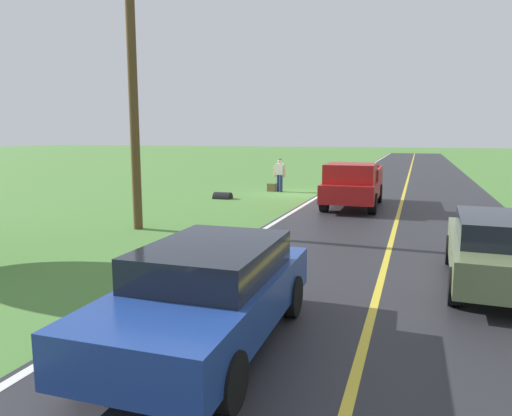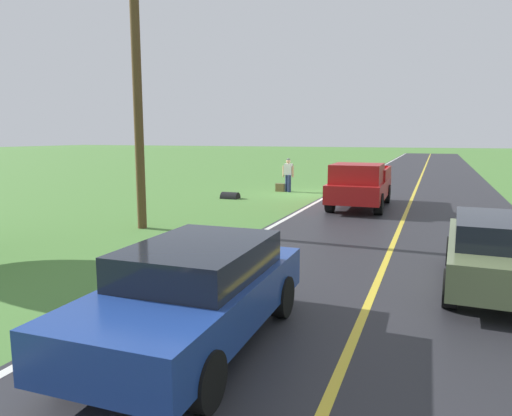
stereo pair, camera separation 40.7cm
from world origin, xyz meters
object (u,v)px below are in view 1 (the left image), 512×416
at_px(hitchhiker_walking, 280,173).
at_px(pickup_truck_passing, 353,184).
at_px(sedan_mid_oncoming, 503,249).
at_px(utility_pole_roadside, 133,85).
at_px(suitcase_carried, 272,187).
at_px(sedan_ahead_same_lane, 209,292).

relative_size(hitchhiker_walking, pickup_truck_passing, 0.32).
relative_size(sedan_mid_oncoming, utility_pole_roadside, 0.51).
relative_size(hitchhiker_walking, sedan_mid_oncoming, 0.39).
relative_size(suitcase_carried, utility_pole_roadside, 0.05).
bearing_deg(utility_pole_roadside, pickup_truck_passing, -130.87).
relative_size(hitchhiker_walking, sedan_ahead_same_lane, 0.39).
xyz_separation_m(hitchhiker_walking, pickup_truck_passing, (-4.32, 4.37, -0.01)).
distance_m(hitchhiker_walking, sedan_ahead_same_lane, 18.32).
xyz_separation_m(suitcase_carried, utility_pole_roadside, (1.01, 10.96, 4.18)).
distance_m(pickup_truck_passing, utility_pole_roadside, 9.44).
xyz_separation_m(sedan_ahead_same_lane, utility_pole_roadside, (5.56, -6.83, 3.64)).
bearing_deg(suitcase_carried, utility_pole_roadside, -2.71).
distance_m(suitcase_carried, pickup_truck_passing, 6.45).
relative_size(sedan_ahead_same_lane, sedan_mid_oncoming, 0.99).
height_order(pickup_truck_passing, utility_pole_roadside, utility_pole_roadside).
distance_m(hitchhiker_walking, pickup_truck_passing, 6.15).
bearing_deg(suitcase_carried, pickup_truck_passing, 50.34).
bearing_deg(sedan_mid_oncoming, pickup_truck_passing, -66.71).
height_order(suitcase_carried, utility_pole_roadside, utility_pole_roadside).
relative_size(sedan_ahead_same_lane, utility_pole_roadside, 0.50).
distance_m(pickup_truck_passing, sedan_ahead_same_lane, 13.49).
bearing_deg(sedan_ahead_same_lane, pickup_truck_passing, -90.86).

